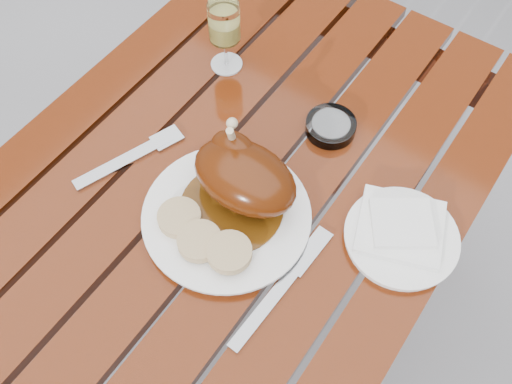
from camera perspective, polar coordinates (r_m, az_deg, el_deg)
ground at (r=1.72m, az=-1.62°, el=-12.47°), size 60.00×60.00×0.00m
table at (r=1.37m, az=-2.00°, el=-7.30°), size 0.80×1.20×0.75m
dinner_plate at (r=0.99m, az=-2.94°, el=-2.48°), size 0.33×0.33×0.02m
roast_duck at (r=0.96m, az=-1.35°, el=1.76°), size 0.19×0.19×0.14m
bread_dumplings at (r=0.95m, az=-5.38°, el=-4.47°), size 0.19×0.09×0.02m
wine_glass at (r=1.17m, az=-3.12°, el=15.25°), size 0.08×0.08×0.15m
side_plate at (r=1.00m, az=14.31°, el=-4.46°), size 0.22×0.22×0.02m
napkin at (r=1.00m, az=14.24°, el=-3.38°), size 0.18×0.17×0.01m
ashtray at (r=1.11m, az=7.48°, el=6.53°), size 0.11×0.11×0.02m
fork at (r=1.09m, az=-13.02°, el=3.08°), size 0.09×0.20×0.01m
knife at (r=0.93m, az=1.89°, el=-10.32°), size 0.03×0.22×0.01m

